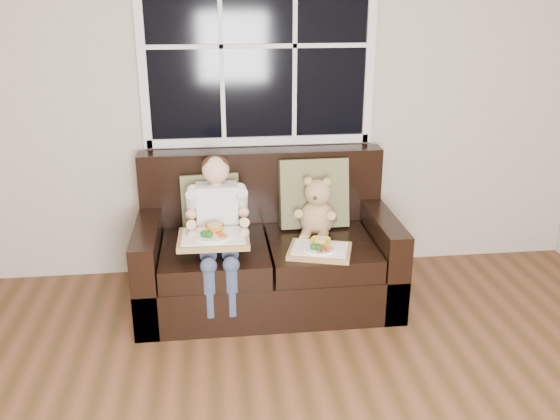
{
  "coord_description": "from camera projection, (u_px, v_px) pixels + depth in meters",
  "views": [
    {
      "loc": [
        -0.52,
        -1.66,
        1.99
      ],
      "look_at": [
        -0.1,
        1.85,
        0.69
      ],
      "focal_mm": 38.0,
      "sensor_mm": 36.0,
      "label": 1
    }
  ],
  "objects": [
    {
      "name": "child",
      "position": [
        218.0,
        217.0,
        3.78
      ],
      "size": [
        0.39,
        0.6,
        0.88
      ],
      "color": "silver",
      "rests_on": "loveseat"
    },
    {
      "name": "tray_right",
      "position": [
        320.0,
        249.0,
        3.71
      ],
      "size": [
        0.45,
        0.39,
        0.09
      ],
      "rotation": [
        0.0,
        0.0,
        -0.29
      ],
      "color": "#B1804F",
      "rests_on": "loveseat"
    },
    {
      "name": "pillow_left",
      "position": [
        210.0,
        203.0,
        4.03
      ],
      "size": [
        0.41,
        0.22,
        0.4
      ],
      "rotation": [
        -0.21,
        0.0,
        0.11
      ],
      "color": "#696941",
      "rests_on": "loveseat"
    },
    {
      "name": "pillow_right",
      "position": [
        314.0,
        193.0,
        4.09
      ],
      "size": [
        0.48,
        0.22,
        0.49
      ],
      "rotation": [
        -0.21,
        0.0,
        0.01
      ],
      "color": "#696941",
      "rests_on": "loveseat"
    },
    {
      "name": "tray_left",
      "position": [
        214.0,
        237.0,
        3.64
      ],
      "size": [
        0.44,
        0.34,
        0.1
      ],
      "rotation": [
        0.0,
        0.0,
        -0.02
      ],
      "color": "#B1804F",
      "rests_on": "child"
    },
    {
      "name": "loveseat",
      "position": [
        266.0,
        254.0,
        4.04
      ],
      "size": [
        1.7,
        0.92,
        0.96
      ],
      "color": "black",
      "rests_on": "ground"
    },
    {
      "name": "room_walls",
      "position": [
        389.0,
        136.0,
        1.74
      ],
      "size": [
        4.52,
        5.02,
        2.71
      ],
      "color": "beige",
      "rests_on": "ground"
    },
    {
      "name": "window_back",
      "position": [
        258.0,
        46.0,
        4.01
      ],
      "size": [
        1.62,
        0.04,
        1.37
      ],
      "color": "black",
      "rests_on": "room_walls"
    },
    {
      "name": "teddy_bear",
      "position": [
        317.0,
        211.0,
        3.96
      ],
      "size": [
        0.29,
        0.34,
        0.42
      ],
      "rotation": [
        0.0,
        0.0,
        -0.3
      ],
      "color": "tan",
      "rests_on": "loveseat"
    }
  ]
}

